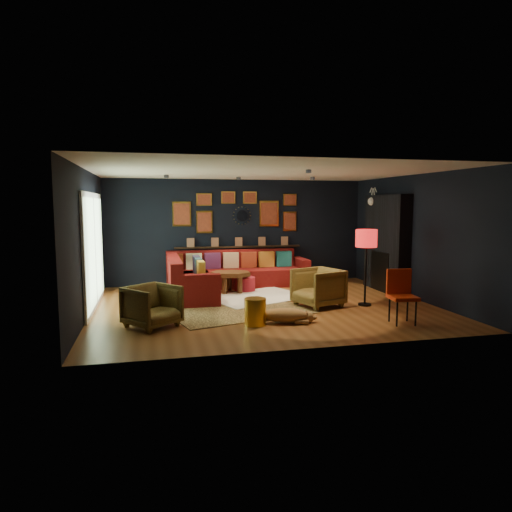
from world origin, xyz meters
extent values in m
plane|color=brown|center=(0.00, 0.00, 0.00)|extent=(6.50, 6.50, 0.00)
plane|color=black|center=(0.00, 2.75, 1.30)|extent=(6.50, 0.00, 6.50)
plane|color=black|center=(0.00, -2.75, 1.30)|extent=(6.50, 0.00, 6.50)
plane|color=black|center=(-3.25, 0.00, 1.30)|extent=(0.00, 5.50, 5.50)
plane|color=black|center=(3.25, 0.00, 1.30)|extent=(0.00, 5.50, 5.50)
plane|color=white|center=(0.00, 0.00, 2.60)|extent=(6.50, 6.50, 0.00)
cube|color=maroon|center=(-0.20, 2.25, 0.21)|extent=(3.20, 0.95, 0.42)
cube|color=maroon|center=(-0.20, 2.60, 0.63)|extent=(3.20, 0.24, 0.46)
cube|color=maroon|center=(1.50, 2.25, 0.32)|extent=(0.22, 0.95, 0.64)
cube|color=maroon|center=(-1.32, 1.15, 0.21)|extent=(0.95, 2.20, 0.42)
cube|color=maroon|center=(-1.68, 1.15, 0.63)|extent=(0.24, 2.20, 0.46)
cube|color=maroon|center=(-1.32, 0.15, 0.32)|extent=(0.95, 0.22, 0.64)
cube|color=brown|center=(-1.60, 2.40, 0.62)|extent=(0.38, 0.14, 0.38)
cube|color=beige|center=(-1.15, 2.40, 0.62)|extent=(0.38, 0.14, 0.38)
cube|color=#582555|center=(-0.70, 2.40, 0.62)|extent=(0.38, 0.14, 0.38)
cube|color=tan|center=(-0.25, 2.40, 0.62)|extent=(0.38, 0.14, 0.38)
cube|color=maroon|center=(0.20, 2.40, 0.62)|extent=(0.38, 0.14, 0.38)
cube|color=#B07225|center=(0.65, 2.40, 0.62)|extent=(0.38, 0.14, 0.38)
cube|color=#175D5F|center=(1.10, 2.40, 0.62)|extent=(0.38, 0.14, 0.38)
cube|color=#2C2A46|center=(-1.15, 1.85, 0.62)|extent=(0.14, 0.38, 0.38)
cube|color=#224051|center=(-1.15, 1.35, 0.62)|extent=(0.14, 0.38, 0.38)
cube|color=gold|center=(-1.15, 0.85, 0.62)|extent=(0.14, 0.38, 0.38)
cube|color=black|center=(0.00, 2.68, 0.92)|extent=(3.20, 0.12, 0.04)
cube|color=gold|center=(-1.40, 2.72, 1.75)|extent=(0.45, 0.03, 0.60)
cube|color=#A54426|center=(-1.40, 2.70, 1.75)|extent=(0.38, 0.01, 0.51)
cube|color=gold|center=(-0.85, 2.72, 1.55)|extent=(0.40, 0.03, 0.55)
cube|color=#A54426|center=(-0.85, 2.70, 1.55)|extent=(0.34, 0.01, 0.47)
cube|color=gold|center=(-0.85, 2.72, 2.10)|extent=(0.38, 0.03, 0.30)
cube|color=#A54426|center=(-0.85, 2.70, 2.10)|extent=(0.32, 0.01, 0.25)
cube|color=gold|center=(0.80, 2.72, 1.75)|extent=(0.50, 0.03, 0.65)
cube|color=#A54426|center=(0.80, 2.70, 1.75)|extent=(0.42, 0.01, 0.55)
cube|color=gold|center=(1.35, 2.72, 1.55)|extent=(0.35, 0.03, 0.50)
cube|color=#A54426|center=(1.35, 2.70, 1.55)|extent=(0.30, 0.01, 0.42)
cube|color=gold|center=(1.35, 2.72, 2.10)|extent=(0.35, 0.03, 0.30)
cube|color=#A54426|center=(1.35, 2.70, 2.10)|extent=(0.30, 0.01, 0.25)
cube|color=gold|center=(-0.25, 2.72, 2.15)|extent=(0.35, 0.03, 0.30)
cube|color=#A54426|center=(-0.25, 2.70, 2.15)|extent=(0.30, 0.01, 0.25)
cube|color=gold|center=(0.30, 2.72, 2.15)|extent=(0.35, 0.03, 0.30)
cube|color=#A54426|center=(0.30, 2.70, 2.15)|extent=(0.30, 0.01, 0.25)
cylinder|color=silver|center=(0.10, 2.72, 1.70)|extent=(0.28, 0.03, 0.28)
cone|color=gold|center=(0.32, 2.72, 1.70)|extent=(0.03, 0.16, 0.03)
cone|color=gold|center=(0.30, 2.72, 1.78)|extent=(0.04, 0.16, 0.04)
cone|color=gold|center=(0.26, 2.72, 1.86)|extent=(0.04, 0.16, 0.04)
cone|color=gold|center=(0.18, 2.72, 1.90)|extent=(0.04, 0.16, 0.04)
cone|color=gold|center=(0.10, 2.72, 1.92)|extent=(0.03, 0.16, 0.03)
cone|color=gold|center=(0.02, 2.72, 1.90)|extent=(0.04, 0.16, 0.04)
cone|color=gold|center=(-0.06, 2.72, 1.86)|extent=(0.04, 0.16, 0.04)
cone|color=gold|center=(-0.10, 2.72, 1.78)|extent=(0.04, 0.16, 0.04)
cone|color=gold|center=(-0.12, 2.72, 1.70)|extent=(0.03, 0.16, 0.03)
cone|color=gold|center=(-0.10, 2.72, 1.62)|extent=(0.04, 0.16, 0.04)
cone|color=gold|center=(-0.06, 2.72, 1.54)|extent=(0.04, 0.16, 0.04)
cone|color=gold|center=(0.02, 2.72, 1.50)|extent=(0.04, 0.16, 0.04)
cone|color=gold|center=(0.10, 2.72, 1.48)|extent=(0.03, 0.16, 0.03)
cone|color=gold|center=(0.18, 2.72, 1.50)|extent=(0.04, 0.16, 0.04)
cone|color=gold|center=(0.26, 2.72, 1.54)|extent=(0.04, 0.16, 0.04)
cone|color=gold|center=(0.30, 2.72, 1.62)|extent=(0.04, 0.16, 0.04)
cube|color=black|center=(3.10, 0.90, 1.10)|extent=(0.30, 1.60, 2.20)
cube|color=black|center=(3.04, 0.90, 0.45)|extent=(0.20, 0.80, 0.90)
cone|color=white|center=(3.19, 1.40, 2.05)|extent=(0.35, 0.28, 0.28)
sphere|color=white|center=(2.97, 1.40, 2.05)|extent=(0.20, 0.20, 0.20)
cylinder|color=white|center=(2.99, 1.34, 2.22)|extent=(0.02, 0.10, 0.28)
cylinder|color=white|center=(2.99, 1.46, 2.22)|extent=(0.02, 0.10, 0.28)
cube|color=white|center=(-3.22, 0.60, 1.10)|extent=(0.04, 2.80, 2.20)
cube|color=#BCE9B2|center=(-3.20, 0.60, 1.10)|extent=(0.01, 2.60, 2.00)
cube|color=white|center=(-3.19, 0.60, 1.10)|extent=(0.02, 0.06, 2.00)
cylinder|color=black|center=(-1.80, 1.20, 2.56)|extent=(0.10, 0.10, 0.06)
cylinder|color=black|center=(-0.20, 1.60, 2.56)|extent=(0.10, 0.10, 0.06)
cylinder|color=black|center=(1.40, 1.20, 2.56)|extent=(0.10, 0.10, 0.06)
cylinder|color=black|center=(0.60, -0.80, 2.56)|extent=(0.10, 0.10, 0.06)
cube|color=white|center=(0.03, 0.77, 0.01)|extent=(2.43, 2.15, 0.03)
cube|color=tan|center=(-0.60, -0.30, 0.01)|extent=(2.89, 2.38, 0.01)
cylinder|color=#572D13|center=(-0.59, 1.23, 0.21)|extent=(0.11, 0.11, 0.37)
cylinder|color=#572D13|center=(-0.25, 1.23, 0.21)|extent=(0.11, 0.11, 0.37)
cylinder|color=#572D13|center=(-0.42, 1.63, 0.21)|extent=(0.11, 0.11, 0.37)
cylinder|color=maroon|center=(-0.08, 1.50, 0.18)|extent=(0.47, 0.47, 0.31)
imported|color=#A68035|center=(-2.15, -1.12, 0.38)|extent=(1.00, 0.99, 0.75)
imported|color=#A68035|center=(1.00, -0.31, 0.41)|extent=(0.97, 1.00, 0.82)
cylinder|color=gold|center=(-0.50, -1.38, 0.22)|extent=(0.36, 0.36, 0.45)
cylinder|color=black|center=(1.73, -1.99, 0.22)|extent=(0.03, 0.03, 0.45)
cylinder|color=black|center=(2.04, -2.03, 0.22)|extent=(0.03, 0.03, 0.45)
cylinder|color=black|center=(1.77, -1.67, 0.22)|extent=(0.03, 0.03, 0.45)
cylinder|color=black|center=(2.08, -1.71, 0.22)|extent=(0.03, 0.03, 0.45)
cube|color=#F93D16|center=(1.91, -1.85, 0.45)|extent=(0.47, 0.47, 0.06)
cube|color=#F93D16|center=(1.93, -1.67, 0.69)|extent=(0.43, 0.10, 0.42)
cylinder|color=black|center=(1.93, -0.43, 0.02)|extent=(0.25, 0.25, 0.04)
cylinder|color=black|center=(1.93, -0.43, 0.65)|extent=(0.04, 0.04, 1.22)
cylinder|color=#B31413|center=(1.93, -0.43, 1.33)|extent=(0.41, 0.41, 0.34)
camera|label=1|loc=(-2.14, -8.54, 1.98)|focal=32.00mm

